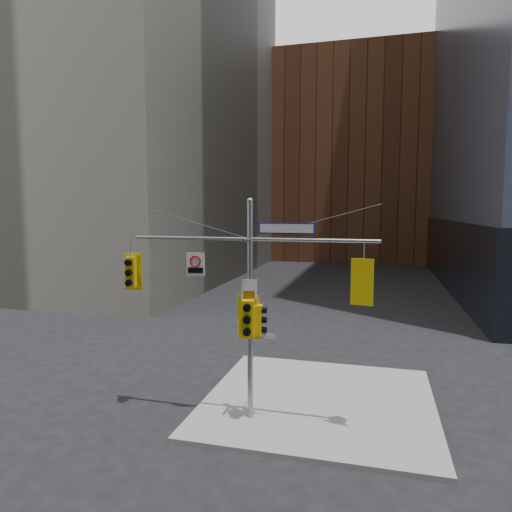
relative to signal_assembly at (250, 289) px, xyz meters
The scene contains 13 objects.
ground 4.85m from the signal_assembly, 90.00° to the right, with size 160.00×160.00×0.00m, color black.
sidewalk_corner 5.18m from the signal_assembly, 45.10° to the left, with size 8.00×8.00×0.15m, color gray.
brick_midrise 56.82m from the signal_assembly, 90.00° to the left, with size 26.00×20.00×28.00m, color brown.
signal_assembly is the anchor object (origin of this frame).
traffic_light_west_arm 4.26m from the signal_assembly, behind, with size 0.62×0.51×1.29m.
traffic_light_east_arm 3.53m from the signal_assembly, ahead, with size 0.66×0.58×1.40m.
traffic_light_pole_side 1.05m from the signal_assembly, ahead, with size 0.38×0.32×0.97m.
traffic_light_pole_front 0.94m from the signal_assembly, 90.22° to the right, with size 0.68×0.59×1.43m.
street_sign_blade 2.26m from the signal_assembly, ahead, with size 1.80×0.10×0.35m.
regulatory_sign_arm 2.00m from the signal_assembly, behind, with size 0.61×0.12×0.77m.
regulatory_sign_pole 0.12m from the signal_assembly, 90.00° to the right, with size 0.50×0.09×0.65m.
street_blade_ew 1.57m from the signal_assembly, ahead, with size 0.73×0.09×0.15m.
street_blade_ns 1.68m from the signal_assembly, 90.00° to the left, with size 0.09×0.79×0.16m.
Camera 1 is at (3.90, -11.83, 6.92)m, focal length 32.00 mm.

